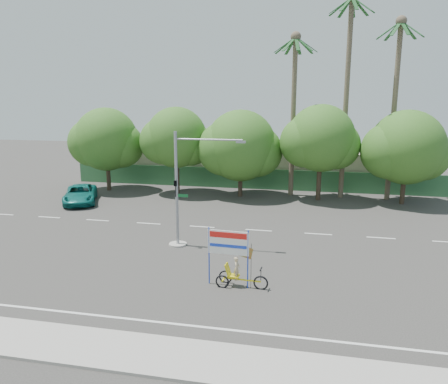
# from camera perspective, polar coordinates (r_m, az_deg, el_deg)

# --- Properties ---
(ground) EXTENTS (120.00, 120.00, 0.00)m
(ground) POSITION_cam_1_polar(r_m,az_deg,el_deg) (23.08, -3.10, -10.56)
(ground) COLOR #33302D
(ground) RESTS_ON ground
(sidewalk_near) EXTENTS (50.00, 2.40, 0.12)m
(sidewalk_near) POSITION_cam_1_polar(r_m,az_deg,el_deg) (16.74, -10.13, -20.11)
(sidewalk_near) COLOR gray
(sidewalk_near) RESTS_ON ground
(fence) EXTENTS (38.00, 0.08, 2.00)m
(fence) POSITION_cam_1_polar(r_m,az_deg,el_deg) (43.13, 4.23, 1.71)
(fence) COLOR #336B3D
(fence) RESTS_ON ground
(building_left) EXTENTS (12.00, 8.00, 4.00)m
(building_left) POSITION_cam_1_polar(r_m,az_deg,el_deg) (49.54, -6.61, 4.23)
(building_left) COLOR beige
(building_left) RESTS_ON ground
(building_right) EXTENTS (14.00, 8.00, 3.60)m
(building_right) POSITION_cam_1_polar(r_m,az_deg,el_deg) (47.13, 14.69, 3.24)
(building_right) COLOR beige
(building_right) RESTS_ON ground
(tree_far_left) EXTENTS (7.14, 6.00, 7.96)m
(tree_far_left) POSITION_cam_1_polar(r_m,az_deg,el_deg) (43.42, -15.16, 6.40)
(tree_far_left) COLOR #473828
(tree_far_left) RESTS_ON ground
(tree_left) EXTENTS (6.66, 5.60, 8.07)m
(tree_left) POSITION_cam_1_polar(r_m,az_deg,el_deg) (40.71, -6.29, 6.80)
(tree_left) COLOR #473828
(tree_left) RESTS_ON ground
(tree_center) EXTENTS (7.62, 6.40, 7.85)m
(tree_center) POSITION_cam_1_polar(r_m,az_deg,el_deg) (39.34, 2.10, 5.80)
(tree_center) COLOR #473828
(tree_center) RESTS_ON ground
(tree_right) EXTENTS (6.90, 5.80, 8.36)m
(tree_right) POSITION_cam_1_polar(r_m,az_deg,el_deg) (38.70, 12.45, 6.56)
(tree_right) COLOR #473828
(tree_right) RESTS_ON ground
(tree_far_right) EXTENTS (7.38, 6.20, 7.94)m
(tree_far_right) POSITION_cam_1_polar(r_m,az_deg,el_deg) (39.46, 22.66, 5.13)
(tree_far_right) COLOR #473828
(tree_far_right) RESTS_ON ground
(palm_tall) EXTENTS (3.73, 3.79, 17.45)m
(palm_tall) POSITION_cam_1_polar(r_m,az_deg,el_deg) (40.11, 15.81, 14.07)
(palm_tall) COLOR #70604C
(palm_tall) RESTS_ON ground
(palm_mid) EXTENTS (3.73, 3.79, 15.45)m
(palm_mid) POSITION_cam_1_polar(r_m,az_deg,el_deg) (40.53, 21.49, 12.15)
(palm_mid) COLOR #70604C
(palm_mid) RESTS_ON ground
(palm_short) EXTENTS (3.73, 3.79, 14.45)m
(palm_short) POSITION_cam_1_polar(r_m,az_deg,el_deg) (40.06, 9.10, 12.08)
(palm_short) COLOR #70604C
(palm_short) RESTS_ON ground
(traffic_signal) EXTENTS (4.72, 1.10, 7.00)m
(traffic_signal) POSITION_cam_1_polar(r_m,az_deg,el_deg) (26.40, -5.57, -0.96)
(traffic_signal) COLOR gray
(traffic_signal) RESTS_ON ground
(trike_billboard) EXTENTS (2.98, 0.72, 2.93)m
(trike_billboard) POSITION_cam_1_polar(r_m,az_deg,el_deg) (21.17, 1.30, -9.29)
(trike_billboard) COLOR black
(trike_billboard) RESTS_ON ground
(pickup_truck) EXTENTS (4.56, 6.02, 1.52)m
(pickup_truck) POSITION_cam_1_polar(r_m,az_deg,el_deg) (39.41, -18.25, -0.28)
(pickup_truck) COLOR #0F6961
(pickup_truck) RESTS_ON ground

